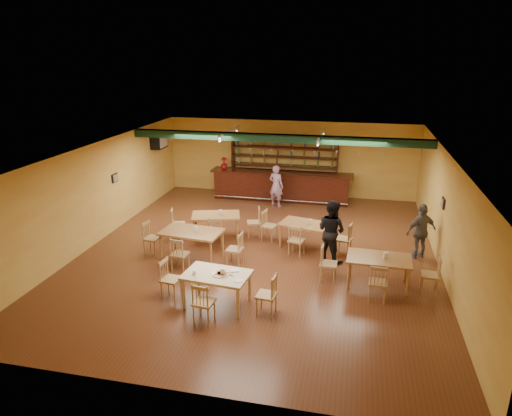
% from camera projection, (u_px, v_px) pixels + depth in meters
% --- Properties ---
extents(floor, '(12.00, 12.00, 0.00)m').
position_uv_depth(floor, '(259.00, 252.00, 13.46)').
color(floor, brown).
rests_on(floor, ground).
extents(ceiling_beam, '(10.00, 0.30, 0.25)m').
position_uv_depth(ceiling_beam, '(277.00, 138.00, 15.13)').
color(ceiling_beam, black).
rests_on(ceiling_beam, ceiling).
extents(track_rail_left, '(0.05, 2.50, 0.05)m').
position_uv_depth(track_rail_left, '(229.00, 131.00, 16.03)').
color(track_rail_left, silver).
rests_on(track_rail_left, ceiling).
extents(track_rail_right, '(0.05, 2.50, 0.05)m').
position_uv_depth(track_rail_right, '(321.00, 134.00, 15.38)').
color(track_rail_right, silver).
rests_on(track_rail_right, ceiling).
extents(ac_unit, '(0.34, 0.70, 0.48)m').
position_uv_depth(ac_unit, '(159.00, 141.00, 17.57)').
color(ac_unit, silver).
rests_on(ac_unit, wall_left).
extents(picture_left, '(0.04, 0.34, 0.28)m').
position_uv_depth(picture_left, '(115.00, 178.00, 14.85)').
color(picture_left, black).
rests_on(picture_left, wall_left).
extents(picture_right, '(0.04, 0.34, 0.28)m').
position_uv_depth(picture_right, '(443.00, 203.00, 12.37)').
color(picture_right, black).
rests_on(picture_right, wall_right).
extents(bar_counter, '(5.54, 0.85, 1.13)m').
position_uv_depth(bar_counter, '(281.00, 186.00, 18.09)').
color(bar_counter, black).
rests_on(bar_counter, ground).
extents(back_bar_hutch, '(4.29, 0.40, 2.28)m').
position_uv_depth(back_bar_hutch, '(284.00, 168.00, 18.48)').
color(back_bar_hutch, black).
rests_on(back_bar_hutch, ground).
extents(poinsettia, '(0.34, 0.34, 0.47)m').
position_uv_depth(poinsettia, '(224.00, 163.00, 18.30)').
color(poinsettia, '#AA0F1A').
rests_on(poinsettia, bar_counter).
extents(dining_table_a, '(1.66, 1.25, 0.74)m').
position_uv_depth(dining_table_a, '(216.00, 226.00, 14.48)').
color(dining_table_a, '#AF813E').
rests_on(dining_table_a, ground).
extents(dining_table_b, '(1.64, 1.21, 0.73)m').
position_uv_depth(dining_table_b, '(305.00, 235.00, 13.75)').
color(dining_table_b, '#AF813E').
rests_on(dining_table_b, ground).
extents(dining_table_c, '(1.75, 1.16, 0.83)m').
position_uv_depth(dining_table_c, '(192.00, 245.00, 12.93)').
color(dining_table_c, '#AF813E').
rests_on(dining_table_c, ground).
extents(dining_table_d, '(1.58, 0.98, 0.77)m').
position_uv_depth(dining_table_d, '(378.00, 272.00, 11.40)').
color(dining_table_d, '#AF813E').
rests_on(dining_table_d, ground).
extents(near_table, '(1.56, 1.10, 0.79)m').
position_uv_depth(near_table, '(217.00, 289.00, 10.54)').
color(near_table, beige).
rests_on(near_table, ground).
extents(pizza_tray, '(0.44, 0.44, 0.01)m').
position_uv_depth(pizza_tray, '(221.00, 274.00, 10.39)').
color(pizza_tray, silver).
rests_on(pizza_tray, near_table).
extents(parmesan_shaker, '(0.08, 0.08, 0.11)m').
position_uv_depth(parmesan_shaker, '(194.00, 273.00, 10.35)').
color(parmesan_shaker, '#EAE5C6').
rests_on(parmesan_shaker, near_table).
extents(napkin_stack, '(0.24, 0.22, 0.03)m').
position_uv_depth(napkin_stack, '(235.00, 271.00, 10.53)').
color(napkin_stack, white).
rests_on(napkin_stack, near_table).
extents(pizza_server, '(0.30, 0.28, 0.00)m').
position_uv_depth(pizza_server, '(228.00, 273.00, 10.41)').
color(pizza_server, silver).
rests_on(pizza_server, pizza_tray).
extents(side_plate, '(0.24, 0.24, 0.01)m').
position_uv_depth(side_plate, '(239.00, 280.00, 10.10)').
color(side_plate, white).
rests_on(side_plate, near_table).
extents(patron_bar, '(0.67, 0.56, 1.59)m').
position_uv_depth(patron_bar, '(276.00, 186.00, 17.26)').
color(patron_bar, purple).
rests_on(patron_bar, ground).
extents(patron_right_a, '(1.08, 1.03, 1.76)m').
position_uv_depth(patron_right_a, '(331.00, 231.00, 12.69)').
color(patron_right_a, black).
rests_on(patron_right_a, ground).
extents(patron_right_b, '(1.00, 0.80, 1.59)m').
position_uv_depth(patron_right_b, '(421.00, 231.00, 12.88)').
color(patron_right_b, slate).
rests_on(patron_right_b, ground).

